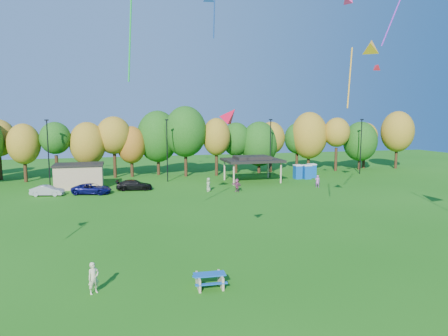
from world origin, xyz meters
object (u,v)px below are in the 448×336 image
object	(u,v)px
kite_flyer	(94,278)
car_c	(92,189)
porta_potties	(305,171)
car_d	(134,185)
picnic_table	(210,279)
car_b	(47,191)

from	to	relation	value
kite_flyer	car_c	world-z (taller)	kite_flyer
porta_potties	kite_flyer	size ratio (longest dim) A/B	2.18
car_d	car_c	bearing A→B (deg)	112.67
car_c	kite_flyer	bearing A→B (deg)	-161.01
car_c	car_d	bearing A→B (deg)	-58.64
porta_potties	picnic_table	distance (m)	41.89
car_b	car_c	bearing A→B (deg)	-80.83
kite_flyer	car_b	xyz separation A→B (m)	(-6.94, 29.55, -0.23)
porta_potties	kite_flyer	world-z (taller)	porta_potties
kite_flyer	porta_potties	bearing A→B (deg)	16.99
porta_potties	car_b	xyz separation A→B (m)	(-36.19, -4.62, -0.47)
picnic_table	kite_flyer	bearing A→B (deg)	175.89
car_c	car_d	distance (m)	5.37
picnic_table	kite_flyer	world-z (taller)	kite_flyer
picnic_table	car_b	distance (m)	33.04
porta_potties	car_d	size ratio (longest dim) A/B	0.81
picnic_table	car_d	xyz separation A→B (m)	(-2.84, 31.60, 0.22)
picnic_table	kite_flyer	xyz separation A→B (m)	(-6.17, 0.78, 0.42)
car_b	car_d	xyz separation A→B (m)	(10.27, 1.27, 0.04)
picnic_table	car_c	xyz separation A→B (m)	(-8.00, 30.13, 0.21)
porta_potties	car_b	bearing A→B (deg)	-172.73
porta_potties	picnic_table	xyz separation A→B (m)	(-23.08, -34.95, -0.65)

